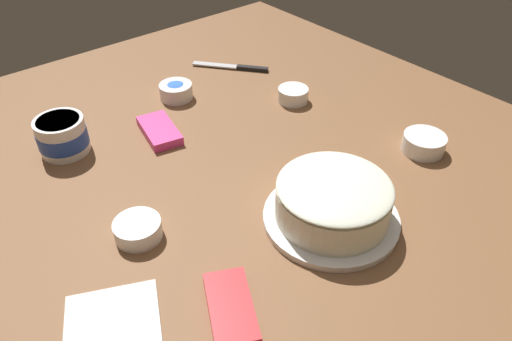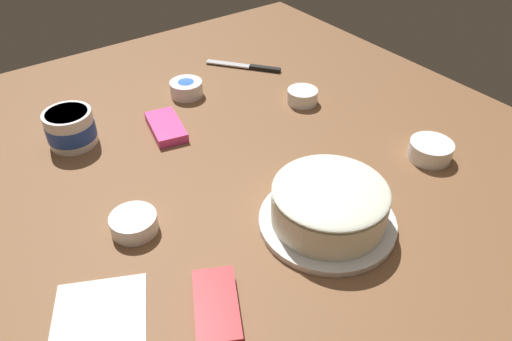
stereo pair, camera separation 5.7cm
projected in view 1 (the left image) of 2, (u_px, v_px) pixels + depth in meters
ground_plane at (221, 166)px, 1.10m from camera, size 1.54×1.54×0.00m
frosted_cake at (333, 202)px, 0.93m from camera, size 0.27×0.27×0.10m
frosting_tub at (62, 135)px, 1.12m from camera, size 0.11×0.11×0.09m
spreading_knife at (237, 67)px, 1.47m from camera, size 0.20×0.16×0.01m
sprinkle_bowl_blue at (176, 90)px, 1.32m from camera, size 0.09×0.09×0.04m
sprinkle_bowl_rainbow at (138, 229)px, 0.91m from camera, size 0.09×0.09×0.04m
sprinkle_bowl_orange at (293, 94)px, 1.31m from camera, size 0.08×0.08×0.04m
sprinkle_bowl_green at (424, 143)px, 1.13m from camera, size 0.10×0.10×0.04m
candy_box_lower at (159, 131)px, 1.19m from camera, size 0.16×0.10×0.02m
candy_box_upper at (231, 309)px, 0.78m from camera, size 0.16×0.13×0.03m
paper_napkin at (112, 325)px, 0.77m from camera, size 0.20×0.20×0.01m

